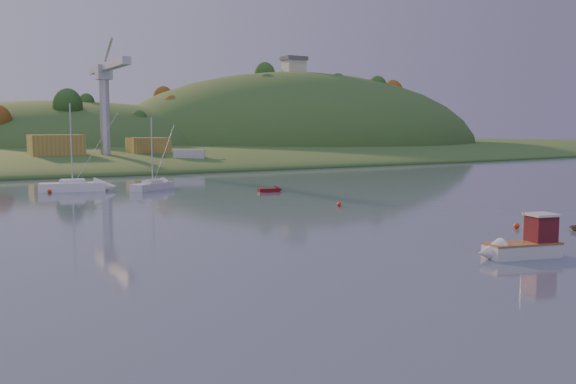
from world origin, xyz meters
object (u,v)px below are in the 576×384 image
sailboat_near (153,185)px  red_tender (273,190)px  fishing_boat (517,245)px  sailboat_far (73,186)px

sailboat_near → red_tender: 17.25m
fishing_boat → red_tender: 48.08m
sailboat_near → red_tender: size_ratio=2.83×
fishing_boat → red_tender: size_ratio=1.77×
sailboat_far → red_tender: bearing=-16.3°
fishing_boat → red_tender: (7.29, 47.52, -0.61)m
fishing_boat → sailboat_near: size_ratio=0.62×
sailboat_near → sailboat_far: (-10.19, 3.54, 0.09)m
fishing_boat → sailboat_far: 63.88m
fishing_boat → sailboat_far: bearing=-62.5°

